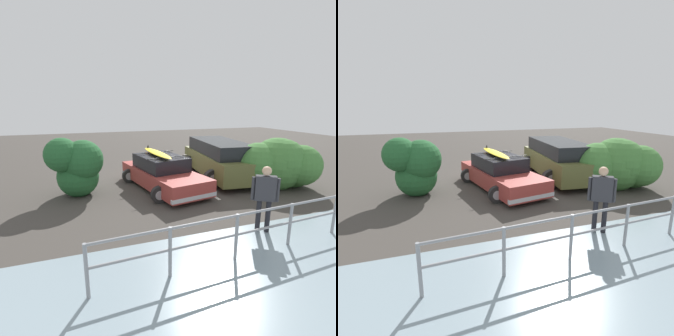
{
  "view_description": "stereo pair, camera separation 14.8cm",
  "coord_description": "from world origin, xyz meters",
  "views": [
    {
      "loc": [
        3.73,
        10.17,
        3.2
      ],
      "look_at": [
        0.62,
        1.39,
        0.95
      ],
      "focal_mm": 28.0,
      "sensor_mm": 36.0,
      "label": 1
    },
    {
      "loc": [
        3.59,
        10.22,
        3.2
      ],
      "look_at": [
        0.62,
        1.39,
        0.95
      ],
      "focal_mm": 28.0,
      "sensor_mm": 36.0,
      "label": 2
    }
  ],
  "objects": [
    {
      "name": "railing_fence",
      "position": [
        -0.79,
        5.86,
        0.68
      ],
      "size": [
        9.11,
        0.59,
        1.02
      ],
      "color": "gray",
      "rests_on": "ground"
    },
    {
      "name": "parking_stripe",
      "position": [
        -0.82,
        0.79,
        0.0
      ],
      "size": [
        0.12,
        3.84,
        0.0
      ],
      "primitive_type": "cube",
      "rotation": [
        0.0,
        0.0,
        1.57
      ],
      "color": "silver",
      "rests_on": "ground"
    },
    {
      "name": "suv_car",
      "position": [
        -2.26,
        0.12,
        0.87
      ],
      "size": [
        2.87,
        5.11,
        1.66
      ],
      "color": "brown",
      "rests_on": "ground"
    },
    {
      "name": "ground_plane",
      "position": [
        0.0,
        0.0,
        -0.01
      ],
      "size": [
        44.0,
        44.0,
        0.02
      ],
      "primitive_type": "cube",
      "color": "#423D38",
      "rests_on": "ground"
    },
    {
      "name": "person_bystander",
      "position": [
        -0.66,
        5.1,
        1.04
      ],
      "size": [
        0.58,
        0.44,
        1.73
      ],
      "color": "black",
      "rests_on": "ground"
    },
    {
      "name": "sedan_car",
      "position": [
        0.63,
        0.74,
        0.6
      ],
      "size": [
        2.79,
        4.64,
        1.55
      ],
      "color": "#9E3833",
      "rests_on": "ground"
    },
    {
      "name": "bush_near_left",
      "position": [
        3.74,
        0.62,
        1.14
      ],
      "size": [
        1.96,
        1.65,
        2.19
      ],
      "color": "brown",
      "rests_on": "ground"
    },
    {
      "name": "bush_near_right",
      "position": [
        -3.66,
        2.18,
        0.91
      ],
      "size": [
        3.13,
        2.46,
        2.08
      ],
      "color": "brown",
      "rests_on": "ground"
    }
  ]
}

